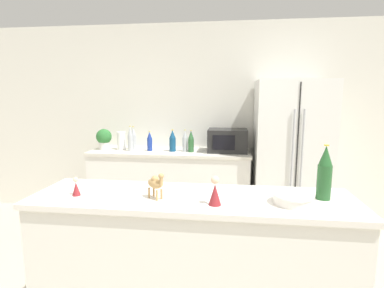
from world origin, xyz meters
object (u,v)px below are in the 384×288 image
back_bottle_2 (130,139)px  camel_figurine (156,183)px  back_bottle_6 (133,138)px  back_bottle_0 (191,141)px  microwave (227,140)px  back_bottle_4 (150,141)px  wine_bottle (325,173)px  wise_man_figurine_crimson (215,193)px  back_bottle_5 (191,142)px  paper_towel_roll (121,141)px  wise_man_figurine_blue (76,188)px  back_bottle_3 (173,141)px  back_bottle_1 (185,141)px  potted_plant (104,138)px  fruit_bowl (293,198)px  refrigerator (290,157)px

back_bottle_2 → camel_figurine: size_ratio=1.86×
back_bottle_6 → back_bottle_0: bearing=0.8°
microwave → back_bottle_4: 0.98m
back_bottle_2 → wine_bottle: wine_bottle is taller
back_bottle_0 → wise_man_figurine_crimson: (0.41, -2.06, 0.01)m
microwave → back_bottle_5: 0.45m
paper_towel_roll → camel_figurine: bearing=-64.1°
back_bottle_5 → microwave: bearing=9.2°
paper_towel_roll → wise_man_figurine_blue: 2.00m
back_bottle_3 → camel_figurine: bearing=-82.0°
back_bottle_3 → back_bottle_5: (0.23, -0.01, -0.00)m
back_bottle_1 → back_bottle_6: 0.69m
paper_towel_roll → back_bottle_2: 0.17m
potted_plant → back_bottle_5: back_bottle_5 is taller
back_bottle_3 → fruit_bowl: back_bottle_3 is taller
back_bottle_5 → wise_man_figurine_crimson: 2.01m
paper_towel_roll → back_bottle_2: bearing=-25.9°
wise_man_figurine_crimson → potted_plant: bearing=127.6°
back_bottle_0 → back_bottle_6: 0.75m
back_bottle_1 → camel_figurine: 1.93m
microwave → wine_bottle: 1.95m
refrigerator → fruit_bowl: bearing=-100.5°
potted_plant → wise_man_figurine_blue: bearing=-71.2°
back_bottle_5 → camel_figurine: size_ratio=1.59×
back_bottle_1 → back_bottle_2: bearing=-176.0°
potted_plant → wise_man_figurine_blue: 2.05m
fruit_bowl → camel_figurine: camel_figurine is taller
paper_towel_roll → back_bottle_5: size_ratio=0.86×
back_bottle_0 → wine_bottle: size_ratio=0.77×
paper_towel_roll → potted_plant: bearing=-177.1°
refrigerator → wine_bottle: (-0.15, -1.77, 0.26)m
back_bottle_0 → camel_figurine: size_ratio=1.52×
wise_man_figurine_blue → wise_man_figurine_crimson: bearing=-3.6°
back_bottle_6 → wise_man_figurine_crimson: bearing=-60.5°
back_bottle_1 → back_bottle_4: size_ratio=1.09×
wise_man_figurine_blue → wise_man_figurine_crimson: 0.88m
fruit_bowl → refrigerator: bearing=79.5°
back_bottle_2 → back_bottle_1: bearing=4.0°
paper_towel_roll → back_bottle_1: (0.83, -0.02, 0.01)m
microwave → back_bottle_2: (-1.21, -0.10, 0.01)m
refrigerator → potted_plant: refrigerator is taller
back_bottle_2 → microwave: bearing=4.8°
potted_plant → back_bottle_1: 1.06m
fruit_bowl → potted_plant: bearing=135.9°
fruit_bowl → back_bottle_2: bearing=130.9°
back_bottle_2 → wise_man_figurine_blue: bearing=-81.3°
back_bottle_1 → back_bottle_5: bearing=-14.0°
potted_plant → back_bottle_2: bearing=-9.1°
microwave → back_bottle_2: back_bottle_2 is taller
back_bottle_2 → paper_towel_roll: bearing=154.1°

